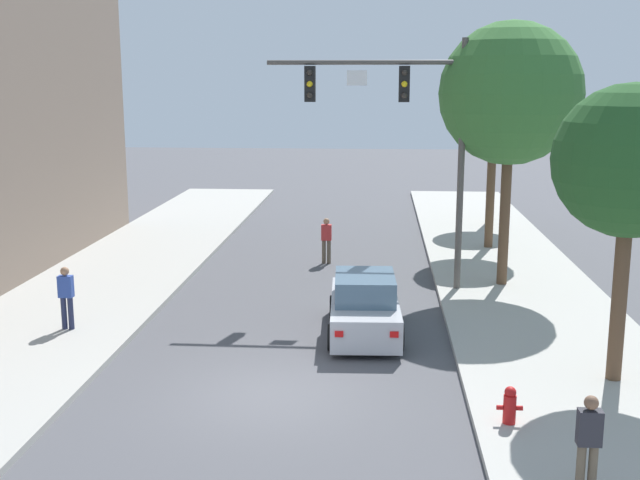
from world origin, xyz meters
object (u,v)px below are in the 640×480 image
(traffic_signal_mast, at_px, (407,119))
(pedestrian_sidewalk_right_walker, at_px, (589,441))
(street_tree_farthest, at_px, (493,116))
(street_tree_third, at_px, (494,107))
(fire_hydrant, at_px, (510,405))
(pedestrian_crossing_road, at_px, (326,238))
(street_tree_nearest, at_px, (630,162))
(street_tree_second, at_px, (510,94))
(car_lead_silver, at_px, (364,307))
(pedestrian_sidewalk_left_walker, at_px, (66,295))

(traffic_signal_mast, xyz_separation_m, pedestrian_sidewalk_right_walker, (2.43, -12.34, -4.25))
(street_tree_farthest, bearing_deg, street_tree_third, -97.71)
(traffic_signal_mast, relative_size, fire_hydrant, 10.42)
(traffic_signal_mast, xyz_separation_m, pedestrian_crossing_road, (-2.64, 3.63, -4.40))
(street_tree_nearest, xyz_separation_m, street_tree_third, (-0.85, 13.56, 0.66))
(pedestrian_crossing_road, bearing_deg, fire_hydrant, -72.08)
(street_tree_second, height_order, street_tree_third, street_tree_second)
(car_lead_silver, xyz_separation_m, street_tree_third, (4.55, 10.48, 4.74))
(pedestrian_crossing_road, distance_m, street_tree_farthest, 10.90)
(pedestrian_crossing_road, bearing_deg, street_tree_third, 23.17)
(car_lead_silver, bearing_deg, pedestrian_sidewalk_left_walker, -175.34)
(pedestrian_sidewalk_left_walker, bearing_deg, pedestrian_crossing_road, 54.38)
(pedestrian_crossing_road, relative_size, street_tree_farthest, 0.26)
(pedestrian_sidewalk_left_walker, bearing_deg, street_tree_third, 42.39)
(traffic_signal_mast, distance_m, car_lead_silver, 6.36)
(pedestrian_sidewalk_left_walker, xyz_separation_m, street_tree_nearest, (13.01, -2.47, 3.74))
(car_lead_silver, distance_m, street_tree_second, 8.36)
(car_lead_silver, distance_m, fire_hydrant, 6.19)
(street_tree_farthest, bearing_deg, traffic_signal_mast, -110.07)
(pedestrian_sidewalk_right_walker, bearing_deg, pedestrian_crossing_road, 107.64)
(street_tree_nearest, bearing_deg, street_tree_third, 93.60)
(traffic_signal_mast, relative_size, pedestrian_sidewalk_left_walker, 4.57)
(pedestrian_crossing_road, relative_size, street_tree_second, 0.20)
(car_lead_silver, bearing_deg, street_tree_farthest, 71.34)
(car_lead_silver, bearing_deg, street_tree_third, 66.54)
(traffic_signal_mast, relative_size, street_tree_nearest, 1.20)
(pedestrian_sidewalk_left_walker, bearing_deg, traffic_signal_mast, 29.16)
(pedestrian_sidewalk_right_walker, distance_m, street_tree_farthest, 23.91)
(pedestrian_crossing_road, bearing_deg, traffic_signal_mast, -53.92)
(street_tree_nearest, height_order, street_tree_third, street_tree_third)
(traffic_signal_mast, bearing_deg, street_tree_second, 11.56)
(street_tree_nearest, distance_m, street_tree_farthest, 18.55)
(fire_hydrant, bearing_deg, street_tree_third, 83.81)
(pedestrian_sidewalk_left_walker, distance_m, fire_hydrant, 11.52)
(pedestrian_sidewalk_right_walker, relative_size, street_tree_nearest, 0.26)
(street_tree_nearest, bearing_deg, street_tree_second, 98.41)
(traffic_signal_mast, bearing_deg, pedestrian_crossing_road, 126.08)
(traffic_signal_mast, height_order, fire_hydrant, traffic_signal_mast)
(street_tree_second, bearing_deg, street_tree_third, 86.66)
(pedestrian_sidewalk_left_walker, distance_m, street_tree_nearest, 13.76)
(pedestrian_sidewalk_left_walker, distance_m, pedestrian_crossing_road, 10.46)
(pedestrian_crossing_road, distance_m, street_tree_nearest, 13.54)
(pedestrian_sidewalk_left_walker, relative_size, street_tree_third, 0.24)
(traffic_signal_mast, relative_size, car_lead_silver, 1.74)
(pedestrian_sidewalk_left_walker, height_order, fire_hydrant, pedestrian_sidewalk_left_walker)
(car_lead_silver, relative_size, pedestrian_sidewalk_right_walker, 2.62)
(fire_hydrant, height_order, street_tree_second, street_tree_second)
(car_lead_silver, distance_m, pedestrian_sidewalk_right_walker, 8.84)
(car_lead_silver, distance_m, street_tree_nearest, 7.44)
(street_tree_second, bearing_deg, pedestrian_sidewalk_left_walker, -155.04)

